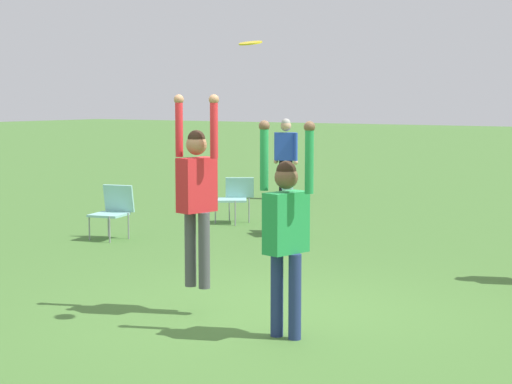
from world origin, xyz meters
TOP-DOWN VIEW (x-y plane):
  - ground_plane at (0.00, 0.00)m, footprint 120.00×120.00m
  - person_jumping at (-0.60, -0.32)m, footprint 0.55×0.43m
  - person_defending at (0.64, -0.59)m, footprint 0.59×0.47m
  - frisbee at (0.14, -0.43)m, footprint 0.22×0.22m
  - camping_chair_0 at (-4.02, 5.28)m, footprint 0.71×0.78m
  - camping_chair_2 at (-2.58, 4.64)m, footprint 0.68×0.76m
  - camping_chair_4 at (-4.62, 2.74)m, footprint 0.62×0.67m
  - person_spectator_near at (-5.14, 8.85)m, footprint 0.62×0.40m

SIDE VIEW (x-z plane):
  - ground_plane at x=0.00m, z-range 0.00..0.00m
  - camping_chair_2 at x=-2.58m, z-range 0.07..0.87m
  - camping_chair_0 at x=-4.02m, z-range 0.08..0.90m
  - camping_chair_4 at x=-4.62m, z-range 0.06..0.92m
  - person_defending at x=0.64m, z-range 0.06..2.09m
  - person_spectator_near at x=-5.14m, z-range 0.19..1.99m
  - person_jumping at x=-0.60m, z-range 0.33..2.33m
  - frisbee at x=0.14m, z-range 2.73..2.79m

